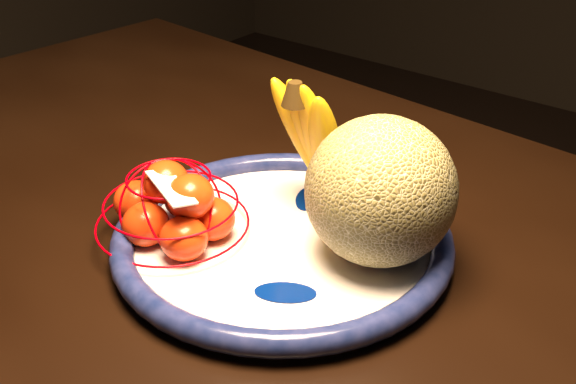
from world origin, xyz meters
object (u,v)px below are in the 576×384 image
Objects in this scene: dining_table at (238,272)px; cantaloupe at (381,191)px; fruit_bowl at (282,239)px; mandarin_bag at (173,208)px; banana_bunch at (316,136)px.

cantaloupe is at bearing 12.41° from dining_table.
mandarin_bag reaches higher than fruit_bowl.
fruit_bowl is 0.12m from banana_bunch.
mandarin_bag is at bearing -152.07° from cantaloupe.
cantaloupe is 0.12m from banana_bunch.
mandarin_bag is at bearing -107.79° from banana_bunch.
cantaloupe reaches higher than mandarin_bag.
cantaloupe is 0.89× the size of banana_bunch.
fruit_bowl is 0.13m from cantaloupe.
banana_bunch is at bearing 61.14° from mandarin_bag.
fruit_bowl is at bearing -6.10° from dining_table.
dining_table is 0.25m from cantaloupe.
banana_bunch is (-0.02, 0.08, 0.09)m from fruit_bowl.
dining_table is 9.93× the size of cantaloupe.
fruit_bowl is 2.13× the size of banana_bunch.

